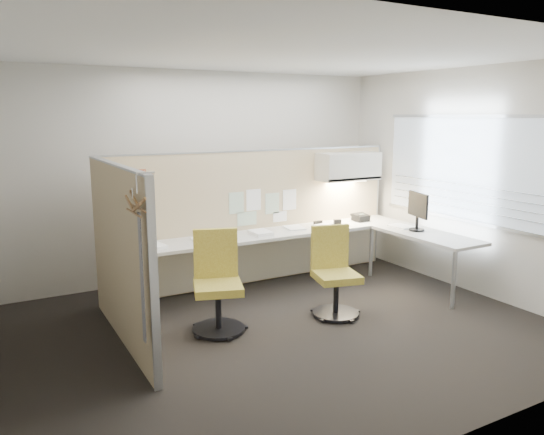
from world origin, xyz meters
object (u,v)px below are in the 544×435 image
chair_left (217,285)px  chair_right (334,275)px  phone (360,218)px  monitor (418,209)px  desk (299,241)px

chair_left → chair_right: (1.32, -0.23, -0.02)m
phone → monitor: bearing=-76.8°
chair_right → monitor: bearing=26.3°
desk → chair_right: (-0.18, -1.03, -0.14)m
desk → monitor: (1.37, -0.70, 0.42)m
chair_right → monitor: size_ratio=1.97×
chair_left → phone: (2.63, 0.97, 0.30)m
chair_left → phone: 2.82m
chair_left → monitor: size_ratio=2.07×
chair_left → chair_right: size_ratio=1.05×
monitor → chair_left: bearing=108.0°
monitor → phone: bearing=31.2°
desk → monitor: bearing=-27.0°
chair_left → monitor: bearing=20.7°
chair_right → monitor: monitor is taller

